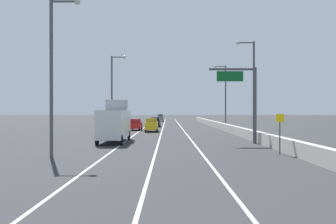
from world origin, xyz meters
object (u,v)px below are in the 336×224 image
object	(u,v)px
car_red_3	(135,125)
box_truck	(114,123)
overhead_sign_gantry	(246,95)
lamp_post_left_near	(54,67)
car_yellow_0	(151,125)
lamp_post_left_mid	(112,89)
car_gray_1	(159,118)
car_black_2	(154,122)
lamp_post_right_second	(251,83)
speed_advisory_sign	(279,131)
lamp_post_right_third	(223,93)

from	to	relation	value
car_red_3	box_truck	distance (m)	20.37
overhead_sign_gantry	lamp_post_left_near	distance (m)	18.46
car_yellow_0	car_red_3	world-z (taller)	car_yellow_0
lamp_post_left_mid	car_red_3	distance (m)	9.42
car_gray_1	car_black_2	xyz separation A→B (m)	(-0.28, -30.70, -0.10)
lamp_post_left_mid	car_red_3	size ratio (longest dim) A/B	2.64
lamp_post_right_second	car_black_2	xyz separation A→B (m)	(-11.82, 28.41, -5.30)
lamp_post_left_near	car_yellow_0	distance (m)	28.59
box_truck	lamp_post_right_second	bearing A→B (deg)	11.43
car_gray_1	speed_advisory_sign	bearing A→B (deg)	-81.68
overhead_sign_gantry	box_truck	world-z (taller)	overhead_sign_gantry
overhead_sign_gantry	car_black_2	xyz separation A→B (m)	(-10.31, 32.70, -3.76)
speed_advisory_sign	car_black_2	distance (m)	42.28
car_black_2	box_truck	xyz separation A→B (m)	(-2.97, -31.40, 1.03)
lamp_post_right_third	box_truck	xyz separation A→B (m)	(-15.12, -22.96, -4.27)
lamp_post_left_mid	box_truck	size ratio (longest dim) A/B	1.45
lamp_post_right_second	car_black_2	distance (m)	31.22
lamp_post_left_mid	car_gray_1	distance (m)	49.69
car_yellow_0	lamp_post_left_near	bearing A→B (deg)	-100.93
overhead_sign_gantry	speed_advisory_sign	size ratio (longest dim) A/B	2.50
lamp_post_right_second	car_yellow_0	xyz separation A→B (m)	(-11.83, 13.62, -5.23)
overhead_sign_gantry	car_gray_1	world-z (taller)	overhead_sign_gantry
lamp_post_right_second	lamp_post_left_near	size ratio (longest dim) A/B	1.00
lamp_post_left_near	car_red_3	size ratio (longest dim) A/B	2.64
speed_advisory_sign	lamp_post_left_near	world-z (taller)	lamp_post_left_near
box_truck	car_black_2	bearing A→B (deg)	84.60
overhead_sign_gantry	box_truck	size ratio (longest dim) A/B	0.99
lamp_post_right_third	car_yellow_0	size ratio (longest dim) A/B	2.45
speed_advisory_sign	lamp_post_right_third	xyz separation A→B (m)	(1.40, 32.45, 4.50)
lamp_post_left_mid	box_truck	distance (m)	13.85
car_black_2	speed_advisory_sign	bearing A→B (deg)	-75.27
speed_advisory_sign	box_truck	distance (m)	16.68
lamp_post_left_near	lamp_post_right_second	bearing A→B (deg)	39.16
speed_advisory_sign	car_black_2	xyz separation A→B (m)	(-10.75, 40.89, -0.80)
lamp_post_left_mid	lamp_post_right_second	bearing A→B (deg)	-30.39
lamp_post_left_mid	box_truck	xyz separation A→B (m)	(2.25, -12.98, -4.27)
lamp_post_right_second	lamp_post_right_third	size ratio (longest dim) A/B	1.00
overhead_sign_gantry	car_yellow_0	world-z (taller)	overhead_sign_gantry
speed_advisory_sign	car_black_2	world-z (taller)	speed_advisory_sign
lamp_post_right_second	lamp_post_left_near	distance (m)	22.13
overhead_sign_gantry	car_gray_1	xyz separation A→B (m)	(-10.03, 63.40, -3.67)
car_yellow_0	car_gray_1	xyz separation A→B (m)	(0.28, 45.48, 0.02)
speed_advisory_sign	car_red_3	distance (m)	32.77
car_gray_1	car_yellow_0	bearing A→B (deg)	-90.36
car_gray_1	car_black_2	size ratio (longest dim) A/B	1.00
lamp_post_left_near	lamp_post_left_mid	size ratio (longest dim) A/B	1.00
lamp_post_right_second	car_red_3	bearing A→B (deg)	130.07
lamp_post_left_mid	car_yellow_0	distance (m)	8.23
car_black_2	car_red_3	xyz separation A→B (m)	(-2.78, -11.05, -0.04)
lamp_post_left_mid	car_black_2	world-z (taller)	lamp_post_left_mid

